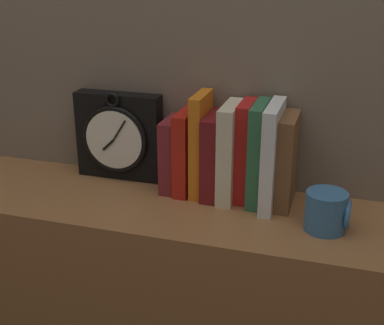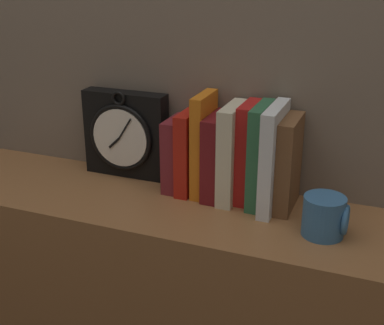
{
  "view_description": "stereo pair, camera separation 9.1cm",
  "coord_description": "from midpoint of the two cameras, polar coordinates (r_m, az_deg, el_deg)",
  "views": [
    {
      "loc": [
        0.33,
        -1.07,
        1.27
      ],
      "look_at": [
        0.0,
        0.0,
        0.83
      ],
      "focal_mm": 50.0,
      "sensor_mm": 36.0,
      "label": 1
    },
    {
      "loc": [
        0.41,
        -1.04,
        1.27
      ],
      "look_at": [
        0.0,
        0.0,
        0.83
      ],
      "focal_mm": 50.0,
      "sensor_mm": 36.0,
      "label": 2
    }
  ],
  "objects": [
    {
      "name": "book_slot7_white",
      "position": [
        1.22,
        6.46,
        0.66
      ],
      "size": [
        0.03,
        0.16,
        0.24
      ],
      "color": "silver",
      "rests_on": "bookshelf"
    },
    {
      "name": "mug",
      "position": [
        1.16,
        12.05,
        -5.17
      ],
      "size": [
        0.09,
        0.09,
        0.09
      ],
      "color": "teal",
      "rests_on": "bookshelf"
    },
    {
      "name": "book_slot8_brown",
      "position": [
        1.24,
        8.05,
        0.12
      ],
      "size": [
        0.04,
        0.13,
        0.22
      ],
      "color": "brown",
      "rests_on": "bookshelf"
    },
    {
      "name": "book_slot2_orange",
      "position": [
        1.28,
        -1.09,
        1.91
      ],
      "size": [
        0.03,
        0.12,
        0.25
      ],
      "color": "orange",
      "rests_on": "bookshelf"
    },
    {
      "name": "book_slot0_maroon",
      "position": [
        1.32,
        -4.04,
        0.86
      ],
      "size": [
        0.04,
        0.11,
        0.18
      ],
      "color": "maroon",
      "rests_on": "bookshelf"
    },
    {
      "name": "book_slot1_red",
      "position": [
        1.3,
        -2.64,
        1.11
      ],
      "size": [
        0.03,
        0.12,
        0.2
      ],
      "color": "red",
      "rests_on": "bookshelf"
    },
    {
      "name": "book_slot6_green",
      "position": [
        1.24,
        5.0,
        0.94
      ],
      "size": [
        0.03,
        0.13,
        0.24
      ],
      "color": "#2D6642",
      "rests_on": "bookshelf"
    },
    {
      "name": "book_slot3_maroon",
      "position": [
        1.27,
        0.36,
        0.72
      ],
      "size": [
        0.04,
        0.13,
        0.2
      ],
      "color": "maroon",
      "rests_on": "bookshelf"
    },
    {
      "name": "book_slot5_red",
      "position": [
        1.26,
        3.66,
        1.21
      ],
      "size": [
        0.03,
        0.11,
        0.24
      ],
      "color": "red",
      "rests_on": "bookshelf"
    },
    {
      "name": "clock",
      "position": [
        1.39,
        -9.71,
        2.74
      ],
      "size": [
        0.22,
        0.06,
        0.23
      ],
      "color": "black",
      "rests_on": "bookshelf"
    },
    {
      "name": "book_slot4_cream",
      "position": [
        1.26,
        2.04,
        1.08
      ],
      "size": [
        0.04,
        0.14,
        0.23
      ],
      "color": "beige",
      "rests_on": "bookshelf"
    }
  ]
}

